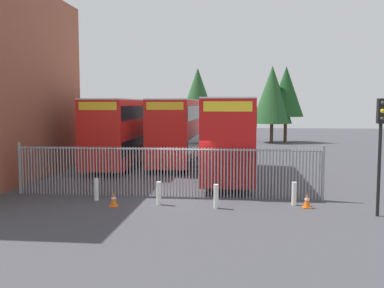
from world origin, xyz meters
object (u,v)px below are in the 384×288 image
(double_decker_bus_near_gate, at_px, (230,134))
(traffic_cone_mid_forecourt, at_px, (114,199))
(bollard_near_left, at_px, (96,189))
(bollard_near_right, at_px, (216,196))
(double_decker_bus_behind_fence_left, at_px, (178,129))
(bollard_center_front, at_px, (159,193))
(double_decker_bus_behind_fence_right, at_px, (124,129))
(traffic_cone_by_gate, at_px, (307,201))
(traffic_light_kerbside, at_px, (380,135))
(bollard_far_right, at_px, (294,194))

(double_decker_bus_near_gate, xyz_separation_m, traffic_cone_mid_forecourt, (-4.48, -7.66, -2.13))
(bollard_near_left, relative_size, bollard_near_right, 1.00)
(double_decker_bus_behind_fence_left, height_order, bollard_center_front, double_decker_bus_behind_fence_left)
(double_decker_bus_behind_fence_left, bearing_deg, bollard_near_right, -75.59)
(double_decker_bus_behind_fence_left, relative_size, double_decker_bus_behind_fence_right, 1.00)
(bollard_center_front, bearing_deg, bollard_near_left, 168.97)
(double_decker_bus_behind_fence_right, distance_m, traffic_cone_by_gate, 15.34)
(bollard_near_right, bearing_deg, double_decker_bus_behind_fence_right, 120.45)
(bollard_center_front, xyz_separation_m, traffic_light_kerbside, (8.31, -0.95, 2.51))
(traffic_cone_by_gate, xyz_separation_m, traffic_light_kerbside, (2.38, -1.03, 2.70))
(double_decker_bus_near_gate, relative_size, traffic_cone_mid_forecourt, 18.32)
(bollard_near_right, height_order, traffic_light_kerbside, traffic_light_kerbside)
(double_decker_bus_near_gate, distance_m, traffic_cone_by_gate, 8.05)
(double_decker_bus_near_gate, distance_m, bollard_near_right, 7.77)
(traffic_cone_mid_forecourt, height_order, traffic_light_kerbside, traffic_light_kerbside)
(double_decker_bus_near_gate, distance_m, bollard_center_front, 7.90)
(double_decker_bus_behind_fence_left, bearing_deg, traffic_cone_by_gate, -61.02)
(bollard_near_right, height_order, bollard_far_right, same)
(double_decker_bus_behind_fence_left, relative_size, traffic_cone_by_gate, 18.32)
(bollard_near_left, distance_m, traffic_light_kerbside, 11.50)
(double_decker_bus_near_gate, relative_size, bollard_far_right, 11.38)
(bollard_near_left, distance_m, bollard_center_front, 2.87)
(bollard_far_right, bearing_deg, double_decker_bus_near_gate, 112.50)
(traffic_cone_by_gate, relative_size, traffic_cone_mid_forecourt, 1.00)
(bollard_near_left, relative_size, traffic_light_kerbside, 0.22)
(bollard_center_front, distance_m, traffic_cone_mid_forecourt, 1.83)
(double_decker_bus_behind_fence_right, distance_m, bollard_center_front, 12.19)
(double_decker_bus_near_gate, bearing_deg, bollard_near_right, -92.88)
(bollard_far_right, xyz_separation_m, traffic_light_kerbside, (2.83, -1.47, 2.51))
(double_decker_bus_behind_fence_left, distance_m, bollard_near_left, 12.25)
(traffic_cone_by_gate, bearing_deg, bollard_near_right, -173.10)
(bollard_far_right, xyz_separation_m, traffic_cone_by_gate, (0.45, -0.44, -0.19))
(bollard_near_left, distance_m, bollard_far_right, 8.29)
(bollard_near_right, relative_size, bollard_far_right, 1.00)
(bollard_near_left, bearing_deg, double_decker_bus_behind_fence_left, 81.13)
(double_decker_bus_behind_fence_right, height_order, bollard_near_right, double_decker_bus_behind_fence_right)
(double_decker_bus_behind_fence_left, height_order, traffic_cone_mid_forecourt, double_decker_bus_behind_fence_left)
(double_decker_bus_behind_fence_right, xyz_separation_m, bollard_far_right, (9.91, -10.67, -1.95))
(traffic_cone_by_gate, bearing_deg, double_decker_bus_behind_fence_right, 133.00)
(traffic_cone_mid_forecourt, bearing_deg, double_decker_bus_near_gate, 59.71)
(traffic_cone_mid_forecourt, xyz_separation_m, traffic_light_kerbside, (10.06, -0.44, 2.70))
(double_decker_bus_near_gate, bearing_deg, traffic_light_kerbside, -55.46)
(traffic_cone_mid_forecourt, bearing_deg, bollard_near_right, 2.16)
(traffic_cone_by_gate, bearing_deg, double_decker_bus_behind_fence_left, 118.98)
(bollard_center_front, height_order, bollard_near_right, same)
(double_decker_bus_behind_fence_left, distance_m, traffic_light_kerbside, 16.34)
(traffic_cone_by_gate, distance_m, traffic_light_kerbside, 3.74)
(double_decker_bus_behind_fence_right, bearing_deg, bollard_near_left, -81.35)
(bollard_near_left, bearing_deg, bollard_center_front, -11.03)
(double_decker_bus_behind_fence_left, relative_size, bollard_far_right, 11.38)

